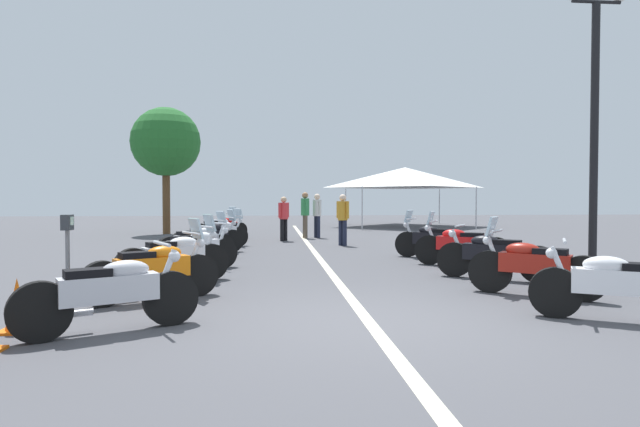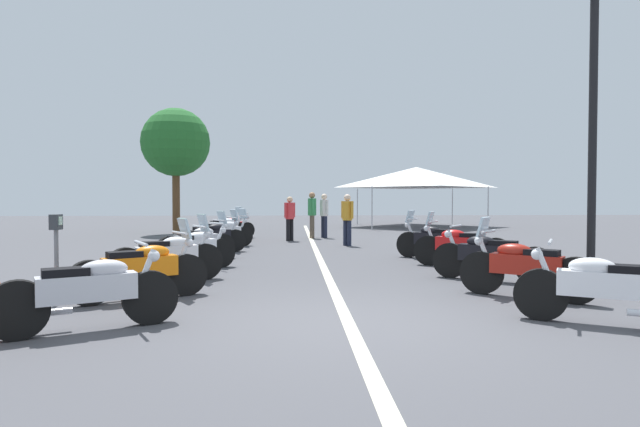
# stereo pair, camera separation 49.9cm
# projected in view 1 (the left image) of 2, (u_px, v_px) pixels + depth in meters

# --- Properties ---
(ground_plane) EXTENTS (80.00, 80.00, 0.00)m
(ground_plane) POSITION_uv_depth(u_px,v_px,m) (369.00, 322.00, 6.39)
(ground_plane) COLOR #4C4C51
(lane_centre_stripe) EXTENTS (30.55, 0.16, 0.01)m
(lane_centre_stripe) POSITION_uv_depth(u_px,v_px,m) (317.00, 256.00, 13.77)
(lane_centre_stripe) COLOR beige
(lane_centre_stripe) RESTS_ON ground_plane
(motorcycle_left_row_0) EXTENTS (1.10, 1.87, 1.00)m
(motorcycle_left_row_0) POSITION_uv_depth(u_px,v_px,m) (111.00, 292.00, 5.87)
(motorcycle_left_row_0) COLOR black
(motorcycle_left_row_0) RESTS_ON ground_plane
(motorcycle_left_row_1) EXTENTS (1.19, 1.83, 1.21)m
(motorcycle_left_row_1) POSITION_uv_depth(u_px,v_px,m) (154.00, 269.00, 7.69)
(motorcycle_left_row_1) COLOR black
(motorcycle_left_row_1) RESTS_ON ground_plane
(motorcycle_left_row_2) EXTENTS (1.20, 1.87, 1.23)m
(motorcycle_left_row_2) POSITION_uv_depth(u_px,v_px,m) (175.00, 257.00, 9.27)
(motorcycle_left_row_2) COLOR black
(motorcycle_left_row_2) RESTS_ON ground_plane
(motorcycle_left_row_3) EXTENTS (1.30, 1.76, 1.00)m
(motorcycle_left_row_3) POSITION_uv_depth(u_px,v_px,m) (194.00, 249.00, 10.93)
(motorcycle_left_row_3) COLOR black
(motorcycle_left_row_3) RESTS_ON ground_plane
(motorcycle_left_row_4) EXTENTS (1.26, 1.75, 1.20)m
(motorcycle_left_row_4) POSITION_uv_depth(u_px,v_px,m) (198.00, 242.00, 12.61)
(motorcycle_left_row_4) COLOR black
(motorcycle_left_row_4) RESTS_ON ground_plane
(motorcycle_left_row_5) EXTENTS (1.18, 1.89, 1.21)m
(motorcycle_left_row_5) POSITION_uv_depth(u_px,v_px,m) (209.00, 237.00, 14.32)
(motorcycle_left_row_5) COLOR black
(motorcycle_left_row_5) RESTS_ON ground_plane
(motorcycle_left_row_6) EXTENTS (1.36, 1.71, 1.20)m
(motorcycle_left_row_6) POSITION_uv_depth(u_px,v_px,m) (220.00, 233.00, 16.06)
(motorcycle_left_row_6) COLOR black
(motorcycle_left_row_6) RESTS_ON ground_plane
(motorcycle_left_row_7) EXTENTS (1.41, 1.65, 1.23)m
(motorcycle_left_row_7) POSITION_uv_depth(u_px,v_px,m) (218.00, 229.00, 17.84)
(motorcycle_left_row_7) COLOR black
(motorcycle_left_row_7) RESTS_ON ground_plane
(motorcycle_left_row_8) EXTENTS (1.25, 1.84, 0.99)m
(motorcycle_left_row_8) POSITION_uv_depth(u_px,v_px,m) (222.00, 227.00, 19.41)
(motorcycle_left_row_8) COLOR black
(motorcycle_left_row_8) RESTS_ON ground_plane
(motorcycle_right_row_0) EXTENTS (1.17, 1.93, 1.00)m
(motorcycle_right_row_0) POSITION_uv_depth(u_px,v_px,m) (621.00, 286.00, 6.33)
(motorcycle_right_row_0) COLOR black
(motorcycle_right_row_0) RESTS_ON ground_plane
(motorcycle_right_row_1) EXTENTS (1.38, 1.68, 1.23)m
(motorcycle_right_row_1) POSITION_uv_depth(u_px,v_px,m) (533.00, 266.00, 8.04)
(motorcycle_right_row_1) COLOR black
(motorcycle_right_row_1) RESTS_ON ground_plane
(motorcycle_right_row_2) EXTENTS (1.37, 1.86, 1.02)m
(motorcycle_right_row_2) POSITION_uv_depth(u_px,v_px,m) (494.00, 255.00, 9.71)
(motorcycle_right_row_2) COLOR black
(motorcycle_right_row_2) RESTS_ON ground_plane
(motorcycle_right_row_3) EXTENTS (1.19, 1.91, 1.23)m
(motorcycle_right_row_3) POSITION_uv_depth(u_px,v_px,m) (461.00, 245.00, 11.62)
(motorcycle_right_row_3) COLOR black
(motorcycle_right_row_3) RESTS_ON ground_plane
(motorcycle_right_row_4) EXTENTS (1.39, 1.82, 1.22)m
(motorcycle_right_row_4) POSITION_uv_depth(u_px,v_px,m) (434.00, 240.00, 13.14)
(motorcycle_right_row_4) COLOR black
(motorcycle_right_row_4) RESTS_ON ground_plane
(street_lamp_twin_globe) EXTENTS (0.32, 1.22, 5.34)m
(street_lamp_twin_globe) POSITION_uv_depth(u_px,v_px,m) (595.00, 81.00, 9.25)
(street_lamp_twin_globe) COLOR black
(street_lamp_twin_globe) RESTS_ON ground_plane
(parking_meter) EXTENTS (0.18, 0.13, 1.29)m
(parking_meter) POSITION_uv_depth(u_px,v_px,m) (68.00, 242.00, 7.36)
(parking_meter) COLOR slate
(parking_meter) RESTS_ON ground_plane
(traffic_cone_0) EXTENTS (0.36, 0.36, 0.61)m
(traffic_cone_0) POSITION_uv_depth(u_px,v_px,m) (17.00, 306.00, 5.91)
(traffic_cone_0) COLOR orange
(traffic_cone_0) RESTS_ON ground_plane
(bystander_0) EXTENTS (0.52, 0.32, 1.76)m
(bystander_0) POSITION_uv_depth(u_px,v_px,m) (305.00, 211.00, 19.86)
(bystander_0) COLOR brown
(bystander_0) RESTS_ON ground_plane
(bystander_1) EXTENTS (0.44, 0.36, 1.65)m
(bystander_1) POSITION_uv_depth(u_px,v_px,m) (343.00, 216.00, 16.74)
(bystander_1) COLOR #1E2338
(bystander_1) RESTS_ON ground_plane
(bystander_2) EXTENTS (0.41, 0.39, 1.58)m
(bystander_2) POSITION_uv_depth(u_px,v_px,m) (284.00, 215.00, 18.53)
(bystander_2) COLOR black
(bystander_2) RESTS_ON ground_plane
(bystander_4) EXTENTS (0.48, 0.32, 1.70)m
(bystander_4) POSITION_uv_depth(u_px,v_px,m) (317.00, 212.00, 20.07)
(bystander_4) COLOR #1E2338
(bystander_4) RESTS_ON ground_plane
(roadside_tree_0) EXTENTS (2.93, 2.93, 5.40)m
(roadside_tree_0) POSITION_uv_depth(u_px,v_px,m) (166.00, 143.00, 22.20)
(roadside_tree_0) COLOR brown
(roadside_tree_0) RESTS_ON ground_plane
(event_tent) EXTENTS (6.31, 6.31, 3.20)m
(event_tent) POSITION_uv_depth(u_px,v_px,m) (405.00, 178.00, 28.11)
(event_tent) COLOR white
(event_tent) RESTS_ON ground_plane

